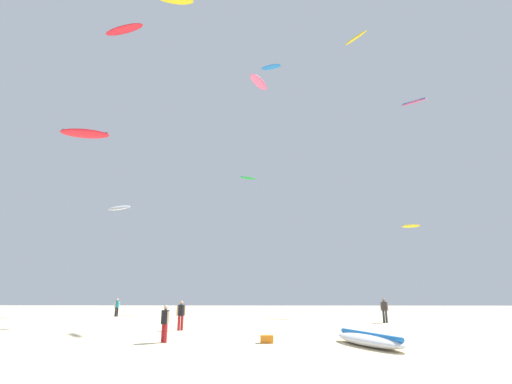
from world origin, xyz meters
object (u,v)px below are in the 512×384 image
person_right (117,306)px  kite_aloft_0 (85,133)px  person_midground (384,308)px  kite_aloft_3 (356,38)px  kite_aloft_2 (124,30)px  kite_aloft_8 (248,178)px  person_left (181,313)px  person_foreground (165,320)px  kite_aloft_9 (271,67)px  kite_aloft_1 (411,226)px  kite_aloft_4 (414,102)px  kite_grounded_near (369,340)px  kite_aloft_7 (119,208)px  cooler_box (267,339)px  kite_aloft_5 (259,82)px

person_right → kite_aloft_0: size_ratio=0.36×
person_midground → kite_aloft_3: (0.48, 3.59, 26.04)m
kite_aloft_2 → person_midground: bearing=1.1°
kite_aloft_8 → person_left: bearing=-97.1°
person_foreground → person_midground: 17.94m
kite_aloft_0 → kite_aloft_9: kite_aloft_9 is taller
kite_aloft_1 → kite_aloft_8: 22.37m
person_right → kite_aloft_2: size_ratio=0.39×
person_right → kite_aloft_2: (1.33, -7.94, 24.32)m
kite_aloft_4 → kite_aloft_1: bearing=101.4°
kite_aloft_0 → kite_grounded_near: bearing=-37.5°
person_foreground → person_right: size_ratio=0.96×
kite_aloft_7 → person_midground: bearing=-24.1°
person_midground → kite_aloft_1: bearing=5.0°
cooler_box → kite_aloft_1: bearing=59.2°
person_right → kite_aloft_9: size_ratio=0.64×
kite_aloft_0 → kite_aloft_9: size_ratio=1.80×
kite_aloft_4 → kite_aloft_9: 20.30m
person_midground → kite_aloft_9: bearing=70.9°
kite_aloft_7 → kite_aloft_8: size_ratio=1.46×
kite_aloft_2 → kite_aloft_7: bearing=106.6°
person_right → kite_aloft_0: bearing=-83.3°
person_foreground → kite_aloft_7: size_ratio=0.49×
kite_aloft_5 → kite_aloft_7: size_ratio=1.01×
kite_aloft_3 → person_left: bearing=-145.3°
kite_aloft_2 → kite_aloft_7: (-3.45, 11.56, -14.00)m
kite_aloft_1 → kite_aloft_2: (-31.98, -20.65, 14.58)m
person_right → kite_grounded_near: size_ratio=0.35×
kite_aloft_4 → kite_aloft_0: bearing=-159.9°
kite_aloft_0 → kite_aloft_3: kite_aloft_3 is taller
kite_aloft_2 → kite_aloft_9: size_ratio=1.65×
kite_aloft_8 → kite_aloft_2: bearing=-121.4°
person_foreground → kite_aloft_3: size_ratio=0.58×
kite_aloft_4 → person_midground: bearing=-123.9°
person_foreground → cooler_box: size_ratio=2.81×
kite_grounded_near → kite_aloft_7: 33.48m
kite_aloft_3 → kite_aloft_5: kite_aloft_3 is taller
kite_aloft_1 → kite_aloft_3: 25.39m
cooler_box → kite_aloft_9: 35.50m
kite_aloft_9 → person_midground: bearing=-51.4°
kite_grounded_near → kite_aloft_7: size_ratio=1.45×
person_midground → kite_aloft_1: (10.46, 20.25, 9.68)m
person_midground → kite_aloft_2: 32.43m
kite_aloft_5 → kite_grounded_near: bearing=-74.0°
kite_aloft_2 → kite_aloft_8: bearing=58.6°
person_midground → kite_aloft_3: kite_aloft_3 is taller
kite_aloft_0 → kite_aloft_7: 9.72m
person_midground → kite_aloft_9: (-7.94, 9.94, 26.98)m
cooler_box → kite_grounded_near: bearing=-13.4°
kite_grounded_near → kite_aloft_9: size_ratio=1.82×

